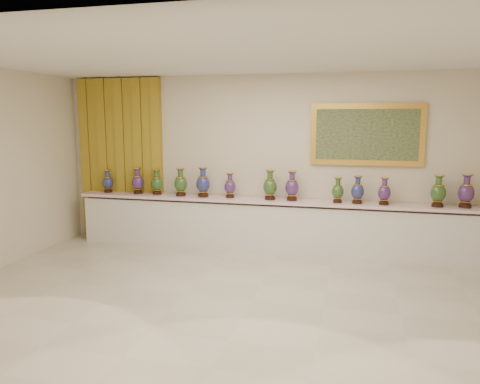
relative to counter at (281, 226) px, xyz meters
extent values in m
plane|color=beige|center=(0.00, -2.27, -0.44)|extent=(8.00, 8.00, 0.00)
plane|color=beige|center=(0.00, 0.23, 1.06)|extent=(8.00, 0.00, 8.00)
plane|color=white|center=(0.00, -2.27, 2.56)|extent=(8.00, 8.00, 0.00)
cube|color=gold|center=(-3.03, 0.17, 1.06)|extent=(1.64, 0.14, 2.95)
cube|color=gold|center=(1.36, 0.19, 1.56)|extent=(1.80, 0.06, 1.00)
cube|color=#1A341B|center=(1.36, 0.16, 1.56)|extent=(1.62, 0.02, 0.82)
cube|color=white|center=(0.00, 0.00, -0.03)|extent=(7.20, 0.42, 0.81)
cube|color=white|center=(0.00, -0.02, 0.44)|extent=(7.28, 0.48, 0.05)
cylinder|color=black|center=(-3.24, 0.01, 0.48)|extent=(0.15, 0.15, 0.04)
cone|color=gold|center=(-3.24, 0.01, 0.53)|extent=(0.13, 0.13, 0.03)
ellipsoid|color=#091240|center=(-3.24, 0.01, 0.65)|extent=(0.21, 0.21, 0.24)
cylinder|color=gold|center=(-3.24, 0.01, 0.75)|extent=(0.13, 0.13, 0.01)
cylinder|color=#091240|center=(-3.24, 0.01, 0.80)|extent=(0.08, 0.08, 0.09)
cone|color=#091240|center=(-3.24, 0.01, 0.86)|extent=(0.13, 0.13, 0.03)
cylinder|color=gold|center=(-3.24, 0.01, 0.88)|extent=(0.14, 0.14, 0.01)
cylinder|color=black|center=(-2.64, 0.01, 0.49)|extent=(0.17, 0.17, 0.05)
cone|color=gold|center=(-2.64, 0.01, 0.54)|extent=(0.15, 0.15, 0.03)
ellipsoid|color=#261349|center=(-2.64, 0.01, 0.67)|extent=(0.22, 0.22, 0.27)
cylinder|color=gold|center=(-2.64, 0.01, 0.78)|extent=(0.15, 0.15, 0.01)
cylinder|color=#261349|center=(-2.64, 0.01, 0.84)|extent=(0.09, 0.09, 0.10)
cone|color=#261349|center=(-2.64, 0.01, 0.91)|extent=(0.15, 0.15, 0.04)
cylinder|color=gold|center=(-2.64, 0.01, 0.93)|extent=(0.15, 0.15, 0.01)
cylinder|color=black|center=(-2.26, 0.02, 0.49)|extent=(0.16, 0.16, 0.05)
cone|color=gold|center=(-2.26, 0.02, 0.54)|extent=(0.14, 0.14, 0.03)
ellipsoid|color=black|center=(-2.26, 0.02, 0.66)|extent=(0.25, 0.25, 0.26)
cylinder|color=gold|center=(-2.26, 0.02, 0.77)|extent=(0.14, 0.14, 0.01)
cylinder|color=black|center=(-2.26, 0.02, 0.83)|extent=(0.08, 0.08, 0.10)
cone|color=black|center=(-2.26, 0.02, 0.90)|extent=(0.14, 0.14, 0.04)
cylinder|color=gold|center=(-2.26, 0.02, 0.91)|extent=(0.15, 0.15, 0.01)
cylinder|color=black|center=(-1.78, -0.04, 0.49)|extent=(0.17, 0.17, 0.05)
cone|color=gold|center=(-1.78, -0.04, 0.54)|extent=(0.15, 0.15, 0.03)
ellipsoid|color=black|center=(-1.78, -0.04, 0.68)|extent=(0.24, 0.24, 0.29)
cylinder|color=gold|center=(-1.78, -0.04, 0.80)|extent=(0.16, 0.16, 0.01)
cylinder|color=black|center=(-1.78, -0.04, 0.86)|extent=(0.09, 0.09, 0.10)
cone|color=black|center=(-1.78, -0.04, 0.93)|extent=(0.16, 0.16, 0.04)
cylinder|color=gold|center=(-1.78, -0.04, 0.95)|extent=(0.16, 0.16, 0.01)
cylinder|color=black|center=(-1.37, -0.04, 0.49)|extent=(0.18, 0.18, 0.05)
cone|color=gold|center=(-1.37, -0.04, 0.55)|extent=(0.16, 0.16, 0.03)
ellipsoid|color=#091240|center=(-1.37, -0.04, 0.69)|extent=(0.25, 0.25, 0.30)
cylinder|color=gold|center=(-1.37, -0.04, 0.82)|extent=(0.17, 0.17, 0.01)
cylinder|color=#091240|center=(-1.37, -0.04, 0.88)|extent=(0.10, 0.10, 0.11)
cone|color=#091240|center=(-1.37, -0.04, 0.96)|extent=(0.17, 0.17, 0.04)
cylinder|color=gold|center=(-1.37, -0.04, 0.98)|extent=(0.17, 0.17, 0.01)
cylinder|color=black|center=(-0.89, -0.01, 0.49)|extent=(0.15, 0.15, 0.04)
cone|color=gold|center=(-0.89, -0.01, 0.53)|extent=(0.13, 0.13, 0.03)
ellipsoid|color=#261349|center=(-0.89, -0.01, 0.65)|extent=(0.25, 0.25, 0.25)
cylinder|color=gold|center=(-0.89, -0.01, 0.76)|extent=(0.14, 0.14, 0.01)
cylinder|color=#261349|center=(-0.89, -0.01, 0.81)|extent=(0.08, 0.08, 0.09)
cone|color=#261349|center=(-0.89, -0.01, 0.87)|extent=(0.14, 0.14, 0.03)
cylinder|color=gold|center=(-0.89, -0.01, 0.89)|extent=(0.14, 0.14, 0.01)
cylinder|color=black|center=(-0.18, -0.04, 0.49)|extent=(0.18, 0.18, 0.05)
cone|color=gold|center=(-0.18, -0.04, 0.54)|extent=(0.16, 0.16, 0.03)
ellipsoid|color=black|center=(-0.18, -0.04, 0.68)|extent=(0.30, 0.30, 0.29)
cylinder|color=gold|center=(-0.18, -0.04, 0.81)|extent=(0.16, 0.16, 0.01)
cylinder|color=black|center=(-0.18, -0.04, 0.87)|extent=(0.09, 0.09, 0.11)
cone|color=black|center=(-0.18, -0.04, 0.94)|extent=(0.16, 0.16, 0.04)
cylinder|color=gold|center=(-0.18, -0.04, 0.96)|extent=(0.16, 0.16, 0.01)
cylinder|color=black|center=(0.19, -0.02, 0.49)|extent=(0.18, 0.18, 0.05)
cone|color=gold|center=(0.19, -0.02, 0.54)|extent=(0.15, 0.15, 0.03)
ellipsoid|color=#261349|center=(0.19, -0.02, 0.68)|extent=(0.28, 0.28, 0.29)
cylinder|color=gold|center=(0.19, -0.02, 0.80)|extent=(0.16, 0.16, 0.01)
cylinder|color=#261349|center=(0.19, -0.02, 0.87)|extent=(0.09, 0.09, 0.10)
cone|color=#261349|center=(0.19, -0.02, 0.94)|extent=(0.16, 0.16, 0.04)
cylinder|color=gold|center=(0.19, -0.02, 0.96)|extent=(0.16, 0.16, 0.01)
cylinder|color=black|center=(0.94, -0.05, 0.48)|extent=(0.15, 0.15, 0.04)
cone|color=gold|center=(0.94, -0.05, 0.53)|extent=(0.13, 0.13, 0.03)
ellipsoid|color=black|center=(0.94, -0.05, 0.64)|extent=(0.24, 0.24, 0.24)
cylinder|color=gold|center=(0.94, -0.05, 0.75)|extent=(0.13, 0.13, 0.01)
cylinder|color=black|center=(0.94, -0.05, 0.80)|extent=(0.08, 0.08, 0.09)
cone|color=black|center=(0.94, -0.05, 0.86)|extent=(0.13, 0.13, 0.03)
cylinder|color=gold|center=(0.94, -0.05, 0.87)|extent=(0.14, 0.14, 0.01)
cylinder|color=black|center=(1.25, -0.05, 0.49)|extent=(0.16, 0.16, 0.04)
cone|color=gold|center=(1.25, -0.05, 0.54)|extent=(0.14, 0.14, 0.03)
ellipsoid|color=#091240|center=(1.25, -0.05, 0.66)|extent=(0.26, 0.26, 0.26)
cylinder|color=gold|center=(1.25, -0.05, 0.77)|extent=(0.14, 0.14, 0.01)
cylinder|color=#091240|center=(1.25, -0.05, 0.83)|extent=(0.08, 0.08, 0.09)
cone|color=#091240|center=(1.25, -0.05, 0.89)|extent=(0.14, 0.14, 0.03)
cylinder|color=gold|center=(1.25, -0.05, 0.91)|extent=(0.15, 0.15, 0.01)
cylinder|color=black|center=(1.66, -0.06, 0.49)|extent=(0.15, 0.15, 0.04)
cone|color=gold|center=(1.66, -0.06, 0.53)|extent=(0.14, 0.14, 0.03)
ellipsoid|color=#261349|center=(1.66, -0.06, 0.65)|extent=(0.22, 0.22, 0.25)
cylinder|color=gold|center=(1.66, -0.06, 0.76)|extent=(0.14, 0.14, 0.01)
cylinder|color=#261349|center=(1.66, -0.06, 0.82)|extent=(0.08, 0.08, 0.09)
cone|color=#261349|center=(1.66, -0.06, 0.88)|extent=(0.14, 0.14, 0.03)
cylinder|color=gold|center=(1.66, -0.06, 0.90)|extent=(0.14, 0.14, 0.01)
cylinder|color=black|center=(2.46, -0.04, 0.49)|extent=(0.18, 0.18, 0.05)
cone|color=gold|center=(2.46, -0.04, 0.54)|extent=(0.15, 0.15, 0.03)
ellipsoid|color=black|center=(2.46, -0.04, 0.68)|extent=(0.30, 0.30, 0.29)
cylinder|color=gold|center=(2.46, -0.04, 0.80)|extent=(0.16, 0.16, 0.01)
cylinder|color=black|center=(2.46, -0.04, 0.87)|extent=(0.09, 0.09, 0.10)
cone|color=black|center=(2.46, -0.04, 0.94)|extent=(0.16, 0.16, 0.04)
cylinder|color=gold|center=(2.46, -0.04, 0.96)|extent=(0.16, 0.16, 0.01)
cylinder|color=black|center=(2.87, -0.01, 0.49)|extent=(0.18, 0.18, 0.05)
cone|color=gold|center=(2.87, -0.01, 0.55)|extent=(0.16, 0.16, 0.03)
ellipsoid|color=#261349|center=(2.87, -0.01, 0.69)|extent=(0.29, 0.29, 0.30)
cylinder|color=gold|center=(2.87, -0.01, 0.82)|extent=(0.17, 0.17, 0.01)
cylinder|color=#261349|center=(2.87, -0.01, 0.88)|extent=(0.10, 0.10, 0.11)
cone|color=#261349|center=(2.87, -0.01, 0.96)|extent=(0.17, 0.17, 0.04)
cylinder|color=gold|center=(2.87, -0.01, 0.98)|extent=(0.17, 0.17, 0.01)
cube|color=white|center=(-2.07, -0.14, 0.47)|extent=(0.10, 0.06, 0.00)
camera|label=1|loc=(1.20, -7.71, 1.83)|focal=35.00mm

